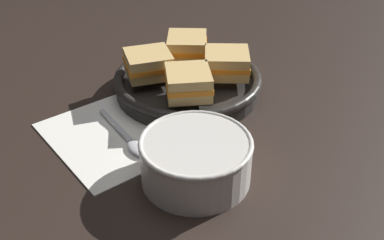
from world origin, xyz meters
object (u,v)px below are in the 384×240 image
Objects in this scene: sandwich_near_right at (227,63)px; sandwich_far_left at (187,47)px; sandwich_far_right at (149,64)px; skillet at (188,83)px; sandwich_near_left at (188,83)px; spoon at (131,141)px; soup_bowl at (196,157)px.

sandwich_far_left is (-0.11, 0.00, 0.00)m from sandwich_near_right.
sandwich_far_left is 1.02× the size of sandwich_far_right.
sandwich_far_right is (-0.05, -0.05, 0.04)m from skillet.
sandwich_near_left is (0.05, -0.05, 0.04)m from skillet.
skillet is at bearing 43.20° from sandwich_far_right.
spoon is at bearing -91.91° from sandwich_near_left.
soup_bowl is 1.04× the size of spoon.
sandwich_near_left is 0.11m from sandwich_near_right.
sandwich_near_left is (0.00, 0.14, 0.06)m from spoon.
sandwich_near_right is at bearing -1.80° from sandwich_far_left.
sandwich_far_right reaches higher than spoon.
sandwich_near_left reaches higher than soup_bowl.
sandwich_near_right reaches higher than skillet.
sandwich_far_left is at bearing 133.20° from sandwich_near_left.
sandwich_far_left reaches higher than spoon.
soup_bowl is 0.26m from skillet.
sandwich_near_left is 1.00× the size of sandwich_far_left.
sandwich_far_left is at bearing 134.48° from soup_bowl.
sandwich_far_right reaches higher than soup_bowl.
sandwich_near_right is at bearing 43.20° from sandwich_far_right.
sandwich_far_left is at bearing 178.20° from sandwich_near_right.
sandwich_near_right and sandwich_far_left have the same top height.
soup_bowl is at bearing -29.22° from sandwich_far_right.
sandwich_near_left reaches higher than spoon.
sandwich_far_right is at bearing 150.78° from soup_bowl.
sandwich_far_left is at bearing 88.20° from sandwich_far_right.
sandwich_far_left is (-0.10, 0.11, 0.00)m from sandwich_near_left.
sandwich_near_left is 1.00× the size of sandwich_near_right.
spoon is at bearing -68.37° from sandwich_far_left.
sandwich_far_left is (-0.05, 0.05, 0.04)m from skillet.
sandwich_near_right is at bearing 88.20° from sandwich_near_left.
sandwich_far_left reaches higher than skillet.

